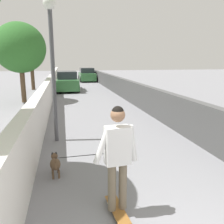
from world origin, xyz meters
TOP-DOWN VIEW (x-y plane):
  - ground_plane at (14.00, 0.00)m, footprint 80.00×80.00m
  - wall_left at (12.00, 2.36)m, footprint 48.00×0.30m
  - fence_right at (12.00, -2.36)m, footprint 48.00×0.30m
  - tree_left_mid at (13.00, 3.82)m, footprint 2.85×2.85m
  - tree_left_far at (19.00, 3.97)m, footprint 2.29×2.29m
  - lamp_post at (5.74, 1.81)m, footprint 0.36×0.36m
  - skateboard at (1.95, 0.77)m, footprint 0.81×0.27m
  - person_skateboarder at (1.95, 0.77)m, footprint 0.25×0.71m
  - dog at (3.47, 1.78)m, footprint 1.84×1.14m
  - car_near at (17.99, 1.21)m, footprint 4.32×1.80m
  - car_far at (26.02, -1.21)m, footprint 4.06×1.80m

SIDE VIEW (x-z plane):
  - ground_plane at x=14.00m, z-range 0.00..0.00m
  - skateboard at x=1.95m, z-range 0.03..0.11m
  - dog at x=3.47m, z-range -0.25..0.80m
  - fence_right at x=12.00m, z-range 0.00..1.22m
  - wall_left at x=12.00m, z-range 0.00..1.34m
  - car_far at x=26.02m, z-range -0.06..1.48m
  - car_near at x=17.99m, z-range -0.05..1.49m
  - person_skateboarder at x=1.95m, z-range 0.23..1.91m
  - lamp_post at x=5.74m, z-range 0.78..4.90m
  - tree_left_far at x=19.00m, z-range 1.00..4.99m
  - tree_left_mid at x=13.00m, z-range 0.83..5.32m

